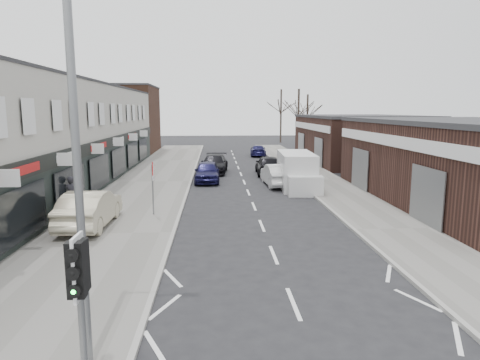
{
  "coord_description": "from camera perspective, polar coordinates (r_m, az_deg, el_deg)",
  "views": [
    {
      "loc": [
        -2.11,
        -8.92,
        5.25
      ],
      "look_at": [
        -1.17,
        7.19,
        2.6
      ],
      "focal_mm": 32.0,
      "sensor_mm": 36.0,
      "label": 1
    }
  ],
  "objects": [
    {
      "name": "brick_block_far",
      "position": [
        55.12,
        -15.41,
        7.7
      ],
      "size": [
        8.0,
        10.0,
        8.0
      ],
      "primitive_type": "cube",
      "color": "#482C1F",
      "rests_on": "ground"
    },
    {
      "name": "white_van",
      "position": [
        29.18,
        7.58,
        1.13
      ],
      "size": [
        2.44,
        6.26,
        2.4
      ],
      "rotation": [
        0.0,
        0.0,
        -0.05
      ],
      "color": "silver",
      "rests_on": "ground"
    },
    {
      "name": "traffic_light",
      "position": [
        7.81,
        -20.67,
        -12.61
      ],
      "size": [
        0.28,
        0.6,
        3.1
      ],
      "color": "slate",
      "rests_on": "pavement_left"
    },
    {
      "name": "right_unit_far",
      "position": [
        45.44,
        15.49,
        5.21
      ],
      "size": [
        10.0,
        16.0,
        4.5
      ],
      "primitive_type": "cube",
      "color": "#3B211A",
      "rests_on": "ground"
    },
    {
      "name": "parked_car_right_b",
      "position": [
        34.96,
        3.77,
        2.01
      ],
      "size": [
        2.07,
        4.82,
        1.62
      ],
      "primitive_type": "imported",
      "rotation": [
        0.0,
        0.0,
        3.11
      ],
      "color": "black",
      "rests_on": "ground"
    },
    {
      "name": "ground",
      "position": [
        10.56,
        9.22,
        -20.62
      ],
      "size": [
        160.0,
        160.0,
        0.0
      ],
      "primitive_type": "plane",
      "color": "black",
      "rests_on": "ground"
    },
    {
      "name": "pavement_right",
      "position": [
        32.32,
        10.78,
        -0.08
      ],
      "size": [
        3.5,
        64.0,
        0.12
      ],
      "primitive_type": "cube",
      "color": "slate",
      "rests_on": "ground"
    },
    {
      "name": "pedestrian",
      "position": [
        22.56,
        -21.61,
        -1.95
      ],
      "size": [
        0.83,
        0.69,
        1.95
      ],
      "primitive_type": "imported",
      "rotation": [
        0.0,
        0.0,
        3.51
      ],
      "color": "black",
      "rests_on": "pavement_left"
    },
    {
      "name": "pavement_left",
      "position": [
        31.69,
        -11.71,
        -0.29
      ],
      "size": [
        5.5,
        64.0,
        0.12
      ],
      "primitive_type": "cube",
      "color": "slate",
      "rests_on": "ground"
    },
    {
      "name": "tree_far_a",
      "position": [
        58.23,
        7.69,
        4.08
      ],
      "size": [
        3.6,
        3.6,
        8.0
      ],
      "primitive_type": null,
      "color": "#382D26",
      "rests_on": "ground"
    },
    {
      "name": "parked_car_left_b",
      "position": [
        36.13,
        -3.46,
        2.17
      ],
      "size": [
        2.57,
        5.37,
        1.51
      ],
      "primitive_type": "imported",
      "rotation": [
        0.0,
        0.0,
        -0.09
      ],
      "color": "black",
      "rests_on": "ground"
    },
    {
      "name": "parked_car_right_c",
      "position": [
        49.33,
        2.42,
        3.94
      ],
      "size": [
        2.08,
        4.42,
        1.25
      ],
      "primitive_type": "imported",
      "rotation": [
        0.0,
        0.0,
        3.06
      ],
      "color": "#161542",
      "rests_on": "ground"
    },
    {
      "name": "sedan_on_pavement",
      "position": [
        20.14,
        -19.38,
        -3.58
      ],
      "size": [
        1.8,
        4.98,
        1.63
      ],
      "primitive_type": "imported",
      "rotation": [
        0.0,
        0.0,
        3.13
      ],
      "color": "#BEB698",
      "rests_on": "pavement_left"
    },
    {
      "name": "parked_car_left_a",
      "position": [
        31.51,
        -4.41,
        1.11
      ],
      "size": [
        1.81,
        4.46,
        1.52
      ],
      "primitive_type": "imported",
      "rotation": [
        0.0,
        0.0,
        -0.01
      ],
      "color": "#14133B",
      "rests_on": "ground"
    },
    {
      "name": "parked_car_right_a",
      "position": [
        29.99,
        4.96,
        0.7
      ],
      "size": [
        1.9,
        4.76,
        1.54
      ],
      "primitive_type": "imported",
      "rotation": [
        0.0,
        0.0,
        3.2
      ],
      "color": "silver",
      "rests_on": "ground"
    },
    {
      "name": "warning_sign",
      "position": [
        21.36,
        -11.52,
        0.93
      ],
      "size": [
        0.12,
        0.8,
        2.7
      ],
      "color": "slate",
      "rests_on": "pavement_left"
    },
    {
      "name": "shop_terrace_left",
      "position": [
        30.67,
        -25.25,
        5.27
      ],
      "size": [
        8.0,
        41.0,
        7.1
      ],
      "primitive_type": "cube",
      "color": "#BAB6A9",
      "rests_on": "ground"
    },
    {
      "name": "right_unit_near",
      "position": [
        27.34,
        29.0,
        1.86
      ],
      "size": [
        10.0,
        18.0,
        4.5
      ],
      "primitive_type": "cube",
      "color": "#3B211A",
      "rests_on": "ground"
    },
    {
      "name": "tree_far_b",
      "position": [
        64.59,
        8.86,
        4.56
      ],
      "size": [
        3.6,
        3.6,
        7.5
      ],
      "primitive_type": null,
      "color": "#382D26",
      "rests_on": "ground"
    },
    {
      "name": "tree_far_c",
      "position": [
        69.93,
        5.42,
        4.99
      ],
      "size": [
        3.6,
        3.6,
        8.5
      ],
      "primitive_type": null,
      "color": "#382D26",
      "rests_on": "ground"
    },
    {
      "name": "street_lamp",
      "position": [
        8.5,
        -19.92,
        4.5
      ],
      "size": [
        2.23,
        0.22,
        8.0
      ],
      "color": "slate",
      "rests_on": "pavement_left"
    }
  ]
}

